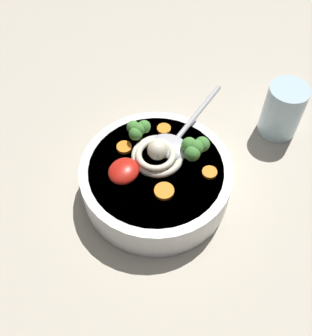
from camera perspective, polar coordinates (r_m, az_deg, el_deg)
The scene contains 12 objects.
table_slab at distance 64.49cm, azimuth 0.60°, elevation -2.13°, with size 135.07×135.07×3.16cm, color #BCB29E.
soup_bowl at distance 59.21cm, azimuth 0.00°, elevation -1.64°, with size 22.05×22.05×5.99cm.
noodle_pile at distance 57.04cm, azimuth 0.01°, elevation 2.03°, with size 8.35×8.18×3.35cm.
soup_spoon at distance 58.97cm, azimuth 2.79°, elevation 3.92°, with size 17.27×6.10×1.60cm.
chili_sauce_dollop at distance 55.42cm, azimuth -4.63°, elevation -0.45°, with size 4.61×4.15×2.07cm, color red.
broccoli_floret_front at distance 58.88cm, azimuth -2.61°, elevation 5.50°, with size 3.86×3.32×3.05cm.
broccoli_floret_center at distance 56.57cm, azimuth 5.58°, elevation 2.89°, with size 4.36×3.75×3.44cm.
carrot_slice_rear at distance 58.95cm, azimuth -4.55°, elevation 2.95°, with size 2.25×2.25×0.54cm, color orange.
carrot_slice_near_spoon at distance 61.22cm, azimuth 1.14°, elevation 5.62°, with size 2.10×2.10×0.41cm, color orange.
carrot_slice_left at distance 56.60cm, azimuth 7.64°, elevation -0.63°, with size 2.13×2.13×0.47cm, color orange.
carrot_slice_right at distance 54.31cm, azimuth 1.17°, elevation -3.33°, with size 2.74×2.74×0.56cm, color orange.
drinking_glass at distance 69.14cm, azimuth 17.61°, elevation 7.86°, with size 6.43×6.43×9.37cm, color silver.
Camera 1 is at (30.76, 18.30, 55.23)cm, focal length 42.74 mm.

